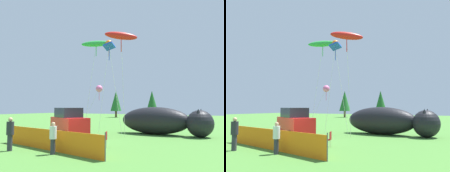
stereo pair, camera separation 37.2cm
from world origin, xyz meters
The scene contains 14 objects.
ground_plane centered at (0.00, 0.00, 0.00)m, with size 120.00×120.00×0.00m, color #477F33.
parked_car centered at (-1.75, 2.58, 1.14)m, with size 4.48×3.50×2.35m.
folding_chair centered at (3.50, -0.40, 0.54)m, with size 0.71×0.71×0.93m.
inflatable_cat centered at (4.33, 7.82, 1.11)m, with size 8.35×2.87×2.40m.
safety_fence centered at (1.25, -2.84, 0.58)m, with size 8.86×1.72×1.27m.
spectator_in_grey_shirt centered at (-0.30, -4.11, 1.00)m, with size 0.40×0.40×1.84m.
spectator_in_green_shirt centered at (2.46, -3.64, 0.90)m, with size 0.36×0.36×1.64m.
kite_orange_flower centered at (-1.13, 7.81, 8.71)m, with size 0.72×1.86×9.14m.
kite_red_lizard centered at (2.34, 3.99, 8.09)m, with size 2.54×2.18×8.56m.
kite_green_fish centered at (-2.35, 7.34, 8.80)m, with size 2.87×2.12×9.23m.
kite_pink_octopus centered at (-3.71, 9.98, 4.43)m, with size 1.15×2.92×4.84m.
kite_blue_box centered at (0.16, 5.78, 7.76)m, with size 1.72×1.06×8.27m.
horizon_tree_east centered at (-7.10, 34.67, 3.49)m, with size 2.39×2.39×5.69m.
horizon_tree_mid centered at (-16.85, 36.97, 3.75)m, with size 2.56×2.56×6.11m.
Camera 1 is at (11.65, -13.28, 2.43)m, focal length 40.00 mm.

